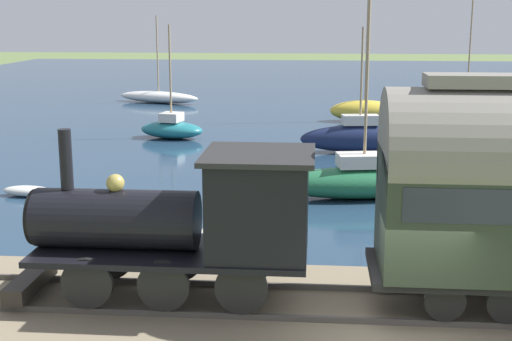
{
  "coord_description": "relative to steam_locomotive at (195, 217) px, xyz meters",
  "views": [
    {
      "loc": [
        -12.03,
        1.52,
        6.23
      ],
      "look_at": [
        4.84,
        2.98,
        2.47
      ],
      "focal_mm": 50.0,
      "sensor_mm": 36.0,
      "label": 1
    }
  ],
  "objects": [
    {
      "name": "rowboat_mid_harbor",
      "position": [
        5.46,
        0.26,
        -2.09
      ],
      "size": [
        2.31,
        2.76,
        0.43
      ],
      "rotation": [
        0.0,
        0.0,
        0.64
      ],
      "color": "#B7B2A3",
      "rests_on": "harbor_water"
    },
    {
      "name": "sailboat_teal",
      "position": [
        21.76,
        4.95,
        -1.8
      ],
      "size": [
        2.4,
        3.58,
        5.65
      ],
      "rotation": [
        0.0,
        0.0,
        -0.22
      ],
      "color": "#1E707A",
      "rests_on": "harbor_water"
    },
    {
      "name": "sailboat_navy",
      "position": [
        18.88,
        -4.31,
        -1.61
      ],
      "size": [
        1.89,
        5.54,
        5.61
      ],
      "rotation": [
        0.0,
        0.0,
        0.14
      ],
      "color": "#192347",
      "rests_on": "harbor_water"
    },
    {
      "name": "sailboat_yellow",
      "position": [
        28.25,
        -5.13,
        -1.64
      ],
      "size": [
        1.74,
        4.08,
        8.76
      ],
      "rotation": [
        0.0,
        0.0,
        0.03
      ],
      "color": "gold",
      "rests_on": "harbor_water"
    },
    {
      "name": "rowboat_off_pier",
      "position": [
        9.84,
        7.55,
        -2.12
      ],
      "size": [
        0.89,
        1.92,
        0.36
      ],
      "rotation": [
        0.0,
        0.0,
        -0.1
      ],
      "color": "silver",
      "rests_on": "harbor_water"
    },
    {
      "name": "harbor_water",
      "position": [
        42.6,
        -3.88,
        -2.31
      ],
      "size": [
        80.0,
        80.0,
        0.01
      ],
      "color": "navy",
      "rests_on": "ground"
    },
    {
      "name": "sailboat_white",
      "position": [
        35.94,
        8.77,
        -1.88
      ],
      "size": [
        3.34,
        6.35,
        6.02
      ],
      "rotation": [
        0.0,
        0.0,
        -0.33
      ],
      "color": "white",
      "rests_on": "harbor_water"
    },
    {
      "name": "steam_locomotive",
      "position": [
        0.0,
        0.0,
        0.0
      ],
      "size": [
        2.2,
        5.99,
        3.35
      ],
      "color": "black",
      "rests_on": "rail_embankment"
    },
    {
      "name": "sailboat_red",
      "position": [
        32.07,
        -11.68,
        -1.7
      ],
      "size": [
        4.63,
        6.03,
        8.09
      ],
      "rotation": [
        0.0,
        0.0,
        -0.55
      ],
      "color": "#B72D23",
      "rests_on": "harbor_water"
    },
    {
      "name": "rail_embankment",
      "position": [
        0.0,
        -3.88,
        -2.04
      ],
      "size": [
        4.59,
        56.0,
        0.66
      ],
      "color": "#84755B",
      "rests_on": "ground"
    },
    {
      "name": "sailboat_green",
      "position": [
        10.6,
        -3.99,
        -1.67
      ],
      "size": [
        2.64,
        6.24,
        9.17
      ],
      "rotation": [
        0.0,
        0.0,
        0.16
      ],
      "color": "#236B42",
      "rests_on": "harbor_water"
    }
  ]
}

